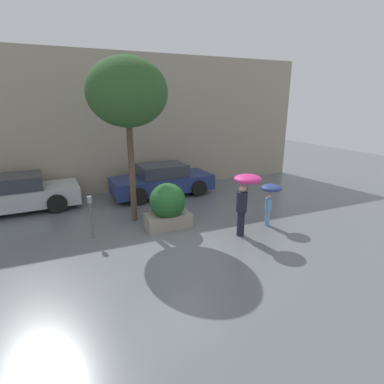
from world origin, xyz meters
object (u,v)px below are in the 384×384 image
Objects in this scene: person_child at (270,193)px; street_tree at (127,93)px; parked_car_far at (14,195)px; parked_car_near at (162,181)px; parking_meter at (90,209)px; person_adult at (245,191)px; planter_box at (168,206)px.

person_child is 0.26× the size of street_tree.
person_child is 9.29m from parked_car_far.
parked_car_near is at bearing 95.23° from person_child.
parked_car_near is 3.34× the size of parking_meter.
person_adult is at bearing -20.45° from parking_meter.
parked_car_far is (-6.69, 5.21, -0.79)m from person_adult.
parked_car_near is 0.96× the size of parked_car_far.
street_tree is at bearing 155.64° from person_adult.
street_tree reaches higher than parking_meter.
parked_car_near is at bearing 53.71° from street_tree.
person_adult is 8.52m from parked_car_far.
parked_car_far is at bearing 159.98° from person_adult.
person_child is 5.16m from parked_car_near.
person_adult is at bearing -172.35° from parked_car_near.
parked_car_far is (-4.78, 3.69, -0.09)m from planter_box.
person_adult is at bearing -131.03° from parked_car_far.
parked_car_near is (-0.97, 5.03, -0.79)m from person_adult.
parked_car_far is at bearing 142.28° from planter_box.
street_tree is 3.99× the size of parking_meter.
parked_car_near reaches higher than parking_meter.
parked_car_far is at bearing 128.58° from person_child.
parked_car_near is 4.72m from street_tree.
person_adult is 0.36× the size of street_tree.
parking_meter is at bearing 147.53° from person_child.
parked_car_far is at bearing 145.55° from street_tree.
parking_meter is at bearing 178.19° from planter_box.
person_child reaches higher than parking_meter.
street_tree is at bearing 140.48° from parked_car_near.
person_adult is 5.18m from parked_car_near.
parking_meter is (-1.48, -0.95, -3.25)m from street_tree.
street_tree is at bearing -127.56° from parked_car_far.
person_child is at bearing -28.27° from street_tree.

